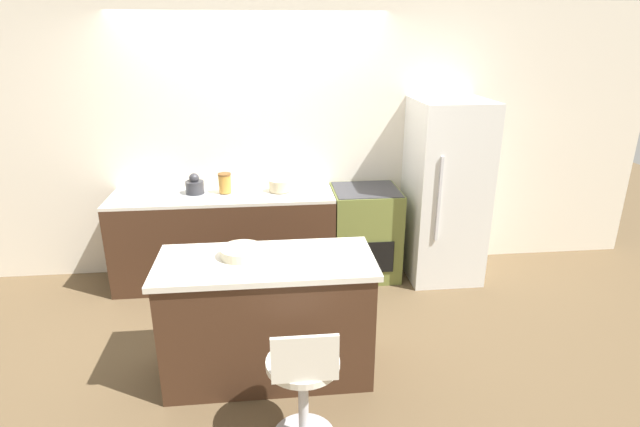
# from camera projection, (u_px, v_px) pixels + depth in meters

# --- Properties ---
(ground_plane) EXTENTS (14.00, 14.00, 0.00)m
(ground_plane) POSITION_uv_depth(u_px,v_px,m) (259.00, 293.00, 4.70)
(ground_plane) COLOR brown
(wall_back) EXTENTS (8.00, 0.06, 2.60)m
(wall_back) POSITION_uv_depth(u_px,v_px,m) (254.00, 143.00, 4.85)
(wall_back) COLOR silver
(wall_back) RESTS_ON ground_plane
(back_counter) EXTENTS (2.07, 0.59, 0.90)m
(back_counter) POSITION_uv_depth(u_px,v_px,m) (225.00, 238.00, 4.81)
(back_counter) COLOR #422819
(back_counter) RESTS_ON ground_plane
(kitchen_island) EXTENTS (1.46, 0.65, 0.89)m
(kitchen_island) POSITION_uv_depth(u_px,v_px,m) (268.00, 317.00, 3.47)
(kitchen_island) COLOR #422819
(kitchen_island) RESTS_ON ground_plane
(oven_range) EXTENTS (0.64, 0.60, 0.90)m
(oven_range) POSITION_uv_depth(u_px,v_px,m) (365.00, 232.00, 4.94)
(oven_range) COLOR olive
(oven_range) RESTS_ON ground_plane
(refrigerator) EXTENTS (0.68, 0.74, 1.74)m
(refrigerator) POSITION_uv_depth(u_px,v_px,m) (445.00, 191.00, 4.81)
(refrigerator) COLOR silver
(refrigerator) RESTS_ON ground_plane
(stool_chair) EXTENTS (0.42, 0.42, 0.84)m
(stool_chair) POSITION_uv_depth(u_px,v_px,m) (304.00, 386.00, 2.85)
(stool_chair) COLOR #B7B7BC
(stool_chair) RESTS_ON ground_plane
(kettle) EXTENTS (0.17, 0.17, 0.19)m
(kettle) POSITION_uv_depth(u_px,v_px,m) (195.00, 186.00, 4.64)
(kettle) COLOR #333338
(kettle) RESTS_ON back_counter
(mixing_bowl) EXTENTS (0.21, 0.21, 0.11)m
(mixing_bowl) POSITION_uv_depth(u_px,v_px,m) (280.00, 185.00, 4.72)
(mixing_bowl) COLOR #C1B28E
(mixing_bowl) RESTS_ON back_counter
(canister_jar) EXTENTS (0.12, 0.12, 0.18)m
(canister_jar) POSITION_uv_depth(u_px,v_px,m) (225.00, 183.00, 4.66)
(canister_jar) COLOR #B77F33
(canister_jar) RESTS_ON back_counter
(fruit_bowl) EXTENTS (0.29, 0.29, 0.07)m
(fruit_bowl) POSITION_uv_depth(u_px,v_px,m) (242.00, 252.00, 3.36)
(fruit_bowl) COLOR beige
(fruit_bowl) RESTS_ON kitchen_island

